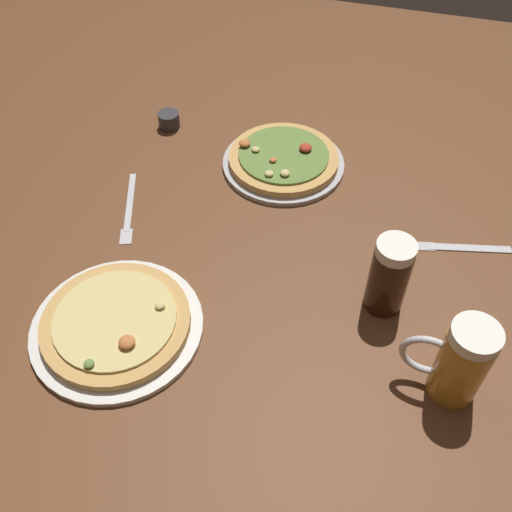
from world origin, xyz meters
name	(u,v)px	position (x,y,z in m)	size (l,w,h in m)	color
ground_plane	(256,267)	(0.00, 0.00, -0.01)	(2.40, 2.40, 0.03)	brown
pizza_plate_near	(116,324)	(-0.20, -0.23, 0.02)	(0.32, 0.32, 0.05)	silver
pizza_plate_far	(283,160)	(-0.02, 0.31, 0.02)	(0.29, 0.29, 0.05)	#B2B2B7
beer_mug_dark	(459,362)	(0.39, -0.18, 0.09)	(0.14, 0.08, 0.17)	#B27A23
beer_mug_amber	(390,274)	(0.26, -0.03, 0.08)	(0.07, 0.13, 0.17)	black
ramekin_sauce	(169,120)	(-0.34, 0.38, 0.02)	(0.05, 0.05, 0.04)	#333338
fork_left	(129,209)	(-0.31, 0.07, 0.00)	(0.09, 0.22, 0.01)	silver
knife_right	(458,247)	(0.39, 0.15, 0.00)	(0.22, 0.07, 0.01)	silver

